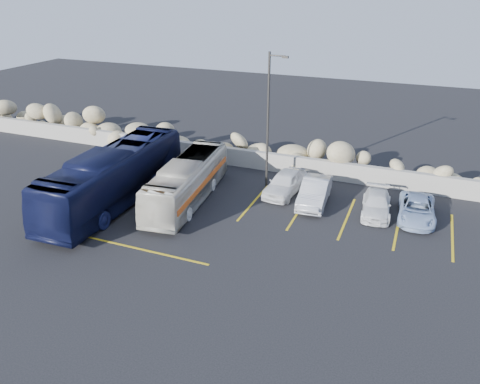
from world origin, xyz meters
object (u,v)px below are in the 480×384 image
at_px(vintage_bus, 187,181).
at_px(lamppost, 269,118).
at_px(tour_coach, 114,176).
at_px(car_c, 376,204).
at_px(car_d, 417,209).
at_px(car_b, 315,192).
at_px(car_a, 285,183).

bearing_deg(vintage_bus, lamppost, 39.83).
bearing_deg(tour_coach, lamppost, 34.57).
relative_size(car_c, car_d, 0.92).
height_order(lamppost, car_d, lamppost).
distance_m(car_b, car_d, 5.47).
relative_size(vintage_bus, car_d, 2.21).
distance_m(car_a, car_d, 7.41).
bearing_deg(tour_coach, car_c, 14.22).
xyz_separation_m(tour_coach, car_c, (13.89, 4.03, -1.04)).
relative_size(car_b, car_c, 1.14).
distance_m(tour_coach, car_a, 9.79).
relative_size(car_a, car_b, 0.95).
distance_m(car_c, car_d, 2.06).
distance_m(tour_coach, car_d, 16.51).
distance_m(car_a, car_c, 5.37).
distance_m(vintage_bus, car_d, 12.53).
distance_m(lamppost, car_c, 7.77).
xyz_separation_m(lamppost, tour_coach, (-7.22, -5.35, -2.72)).
height_order(tour_coach, car_d, tour_coach).
bearing_deg(car_d, vintage_bus, -171.63).
bearing_deg(car_a, lamppost, 158.82).
relative_size(vintage_bus, car_c, 2.40).
xyz_separation_m(lamppost, car_c, (6.67, -1.32, -3.77)).
relative_size(lamppost, car_c, 2.19).
height_order(tour_coach, car_c, tour_coach).
bearing_deg(tour_coach, car_a, 26.64).
bearing_deg(car_a, tour_coach, -145.50).
relative_size(lamppost, tour_coach, 0.71).
bearing_deg(car_a, vintage_bus, -142.31).
xyz_separation_m(lamppost, vintage_bus, (-3.54, -3.70, -3.07)).
bearing_deg(car_d, car_b, 178.15).
distance_m(lamppost, car_b, 5.04).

